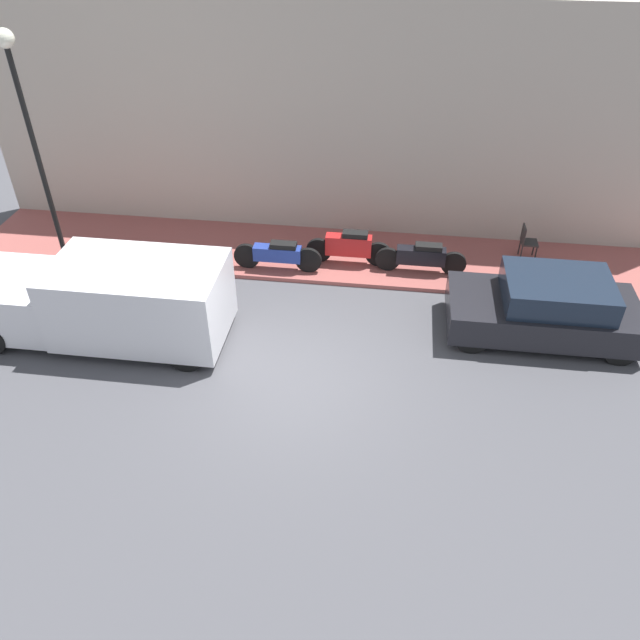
# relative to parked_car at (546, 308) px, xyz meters

# --- Properties ---
(ground_plane) EXTENTS (60.00, 60.00, 0.00)m
(ground_plane) POSITION_rel_parked_car_xyz_m (-2.14, 4.92, -0.66)
(ground_plane) COLOR #47474C
(sidewalk) EXTENTS (2.62, 17.83, 0.10)m
(sidewalk) POSITION_rel_parked_car_xyz_m (2.55, 4.92, -0.61)
(sidewalk) COLOR #934C47
(sidewalk) RESTS_ON ground_plane
(building_facade) EXTENTS (0.30, 17.83, 5.75)m
(building_facade) POSITION_rel_parked_car_xyz_m (4.01, 4.92, 2.22)
(building_facade) COLOR #B2A899
(building_facade) RESTS_ON ground_plane
(parked_car) EXTENTS (1.84, 3.86, 1.36)m
(parked_car) POSITION_rel_parked_car_xyz_m (0.00, 0.00, 0.00)
(parked_car) COLOR black
(parked_car) RESTS_ON ground_plane
(delivery_van) EXTENTS (1.95, 5.24, 1.75)m
(delivery_van) POSITION_rel_parked_car_xyz_m (-1.25, 8.98, 0.24)
(delivery_van) COLOR silver
(delivery_van) RESTS_ON ground_plane
(motorcycle_red) EXTENTS (0.30, 2.08, 0.87)m
(motorcycle_red) POSITION_rel_parked_car_xyz_m (2.13, 4.28, -0.08)
(motorcycle_red) COLOR #B21E1E
(motorcycle_red) RESTS_ON sidewalk
(motorcycle_blue) EXTENTS (0.30, 2.13, 0.74)m
(motorcycle_blue) POSITION_rel_parked_car_xyz_m (1.63, 5.93, -0.14)
(motorcycle_blue) COLOR navy
(motorcycle_blue) RESTS_ON sidewalk
(motorcycle_black) EXTENTS (0.30, 2.15, 0.76)m
(motorcycle_black) POSITION_rel_parked_car_xyz_m (1.96, 2.54, -0.13)
(motorcycle_black) COLOR black
(motorcycle_black) RESTS_ON sidewalk
(streetlamp) EXTENTS (0.40, 0.40, 5.30)m
(streetlamp) POSITION_rel_parked_car_xyz_m (1.49, 11.31, 3.16)
(streetlamp) COLOR black
(streetlamp) RESTS_ON sidewalk
(cafe_chair) EXTENTS (0.40, 0.40, 0.86)m
(cafe_chair) POSITION_rel_parked_car_xyz_m (2.97, -0.01, -0.06)
(cafe_chair) COLOR #262626
(cafe_chair) RESTS_ON sidewalk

